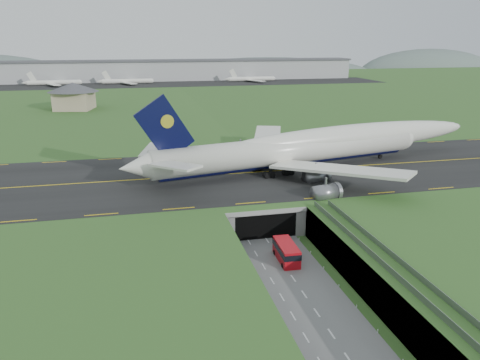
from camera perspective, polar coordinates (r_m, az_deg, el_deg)
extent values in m
plane|color=#355F26|center=(83.33, 4.68, -9.41)|extent=(900.00, 900.00, 0.00)
cube|color=gray|center=(82.05, 4.73, -7.53)|extent=(800.00, 800.00, 6.00)
cube|color=slate|center=(76.98, 6.38, -11.73)|extent=(12.00, 75.00, 0.20)
cube|color=black|center=(110.98, -0.33, 0.78)|extent=(800.00, 44.00, 0.18)
cube|color=gray|center=(98.15, 1.45, -1.75)|extent=(16.00, 22.00, 1.00)
cube|color=gray|center=(97.58, -2.56, -3.44)|extent=(2.00, 22.00, 6.00)
cube|color=gray|center=(100.84, 5.30, -2.81)|extent=(2.00, 22.00, 6.00)
cube|color=black|center=(94.63, 2.18, -4.42)|extent=(12.00, 12.00, 5.00)
cube|color=#A8A8A3|center=(88.08, 3.22, -3.92)|extent=(17.00, 0.50, 0.80)
cube|color=#A8A8A3|center=(69.95, 18.26, -10.36)|extent=(3.00, 53.00, 0.50)
cube|color=gray|center=(68.94, 17.30, -9.99)|extent=(0.06, 53.00, 1.00)
cube|color=gray|center=(70.31, 19.31, -9.64)|extent=(0.06, 53.00, 1.00)
cylinder|color=#A8A8A3|center=(64.63, 22.43, -16.29)|extent=(0.90, 0.90, 5.60)
cylinder|color=#A8A8A3|center=(73.19, 17.03, -11.63)|extent=(0.90, 0.90, 5.60)
cylinder|color=#A8A8A3|center=(82.60, 12.94, -7.91)|extent=(0.90, 0.90, 5.60)
cylinder|color=white|center=(112.92, 6.28, 3.66)|extent=(68.71, 20.64, 6.48)
sphere|color=white|center=(133.69, 19.09, 4.89)|extent=(7.53, 7.53, 6.35)
cone|color=white|center=(99.36, -12.60, 1.53)|extent=(8.21, 7.50, 6.16)
ellipsoid|color=white|center=(123.08, 13.78, 5.06)|extent=(75.08, 21.51, 6.81)
ellipsoid|color=black|center=(132.84, 18.81, 5.20)|extent=(5.03, 3.72, 2.27)
cylinder|color=black|center=(113.52, 6.24, 2.42)|extent=(64.56, 16.25, 2.72)
cube|color=white|center=(127.86, 3.31, 4.82)|extent=(16.13, 31.05, 2.73)
cube|color=white|center=(107.52, -10.39, 3.65)|extent=(7.46, 11.97, 1.04)
cube|color=white|center=(101.27, 11.96, 1.26)|extent=(25.57, 27.30, 2.73)
cube|color=white|center=(93.29, -7.99, 1.75)|extent=(10.66, 11.47, 1.04)
cube|color=black|center=(99.23, -9.16, 6.20)|extent=(12.73, 3.27, 14.33)
cylinder|color=yellow|center=(99.10, -8.91, 7.09)|extent=(2.92, 1.28, 2.84)
cylinder|color=slate|center=(122.34, 4.20, 2.74)|extent=(5.85, 4.36, 3.34)
cylinder|color=slate|center=(129.43, 0.06, 3.57)|extent=(5.85, 4.36, 3.34)
cylinder|color=slate|center=(106.53, 9.20, 0.43)|extent=(5.85, 4.36, 3.34)
cylinder|color=slate|center=(95.58, 10.35, -1.54)|extent=(5.85, 4.36, 3.34)
cylinder|color=black|center=(130.03, 16.70, 2.75)|extent=(1.19, 0.73, 1.11)
cube|color=black|center=(111.77, 4.21, 1.27)|extent=(7.42, 8.20, 1.42)
cube|color=red|center=(81.48, 5.68, -8.72)|extent=(3.09, 7.76, 3.07)
cube|color=black|center=(81.22, 5.69, -8.33)|extent=(3.16, 7.86, 1.02)
cube|color=black|center=(82.04, 5.65, -9.53)|extent=(2.87, 7.24, 0.51)
cylinder|color=black|center=(79.45, 5.25, -10.35)|extent=(0.39, 0.93, 0.92)
cylinder|color=black|center=(83.85, 4.27, -8.80)|extent=(0.39, 0.93, 0.92)
cylinder|color=black|center=(80.19, 7.11, -10.15)|extent=(0.39, 0.93, 0.92)
cylinder|color=black|center=(84.55, 6.03, -8.62)|extent=(0.39, 0.93, 0.92)
cube|color=tan|center=(226.79, -19.55, 9.10)|extent=(17.86, 17.86, 8.08)
cone|color=#4C4C51|center=(226.15, -19.70, 10.62)|extent=(26.19, 26.19, 4.04)
cube|color=#B2B2B2|center=(372.57, -9.54, 13.01)|extent=(300.00, 22.00, 15.00)
cube|color=#4C4C51|center=(372.18, -9.59, 14.16)|extent=(302.00, 24.00, 1.20)
cube|color=black|center=(343.27, -9.14, 11.49)|extent=(320.00, 50.00, 0.08)
cylinder|color=white|center=(351.15, -21.74, 10.99)|extent=(34.00, 3.20, 3.20)
cylinder|color=white|center=(347.31, -13.59, 11.64)|extent=(34.00, 3.20, 3.20)
cylinder|color=white|center=(358.25, 1.40, 12.24)|extent=(34.00, 3.20, 3.20)
ellipsoid|color=#4F5F5A|center=(522.76, 3.13, 12.32)|extent=(260.00, 91.00, 44.00)
ellipsoid|color=#4F5F5A|center=(608.71, 21.96, 11.80)|extent=(180.00, 63.00, 60.00)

